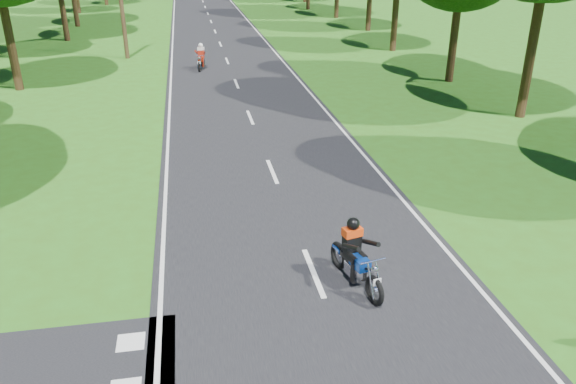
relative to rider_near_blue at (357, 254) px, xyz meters
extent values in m
plane|color=#2E5E15|center=(-0.77, -1.39, -0.77)|extent=(160.00, 160.00, 0.00)
cube|color=black|center=(-0.77, 48.61, -0.76)|extent=(7.00, 140.00, 0.02)
cube|color=silver|center=(-0.77, 0.61, -0.75)|extent=(0.12, 2.00, 0.01)
cube|color=silver|center=(-0.77, 6.61, -0.75)|extent=(0.12, 2.00, 0.01)
cube|color=silver|center=(-0.77, 12.61, -0.75)|extent=(0.12, 2.00, 0.01)
cube|color=silver|center=(-0.77, 18.61, -0.75)|extent=(0.12, 2.00, 0.01)
cube|color=silver|center=(-0.77, 24.61, -0.75)|extent=(0.12, 2.00, 0.01)
cube|color=silver|center=(-0.77, 30.61, -0.75)|extent=(0.12, 2.00, 0.01)
cube|color=silver|center=(-0.77, 36.61, -0.75)|extent=(0.12, 2.00, 0.01)
cube|color=silver|center=(-0.77, 42.61, -0.75)|extent=(0.12, 2.00, 0.01)
cube|color=silver|center=(-0.77, 48.61, -0.75)|extent=(0.12, 2.00, 0.01)
cube|color=silver|center=(-0.77, 54.61, -0.75)|extent=(0.12, 2.00, 0.01)
cube|color=silver|center=(-0.77, 60.61, -0.75)|extent=(0.12, 2.00, 0.01)
cube|color=silver|center=(-4.07, 48.61, -0.75)|extent=(0.10, 140.00, 0.01)
cube|color=silver|center=(2.53, 48.61, -0.75)|extent=(0.10, 140.00, 0.01)
cube|color=silver|center=(-4.57, -1.09, -0.75)|extent=(0.50, 0.50, 0.01)
cylinder|color=black|center=(-11.34, 19.37, 1.19)|extent=(0.40, 0.40, 3.91)
cylinder|color=black|center=(-13.71, 27.79, 1.13)|extent=(0.40, 0.40, 3.79)
cylinder|color=black|center=(-11.59, 34.21, 1.39)|extent=(0.40, 0.40, 4.32)
cylinder|color=black|center=(10.30, 10.81, 1.51)|extent=(0.40, 0.40, 4.56)
cylinder|color=black|center=(10.16, 17.30, 0.98)|extent=(0.40, 0.40, 3.49)
cylinder|color=black|center=(10.30, 26.19, 1.08)|extent=(0.40, 0.40, 3.69)
cylinder|color=black|center=(11.40, 35.02, 1.10)|extent=(0.40, 0.40, 3.74)
camera|label=1|loc=(-3.19, -9.67, 5.97)|focal=35.00mm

